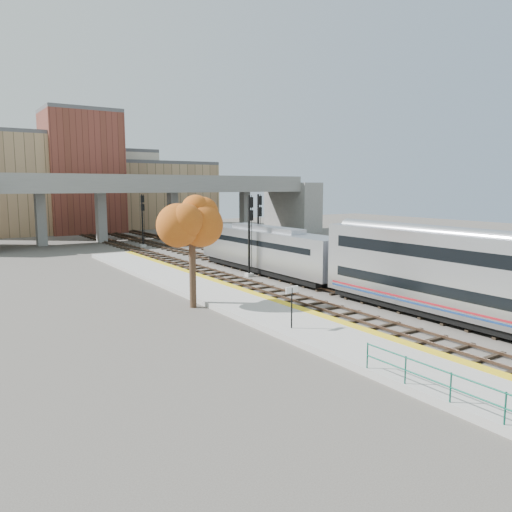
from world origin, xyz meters
TOP-DOWN VIEW (x-y plane):
  - ground at (0.00, 0.00)m, footprint 160.00×160.00m
  - platform at (-7.25, 0.00)m, footprint 4.50×60.00m
  - yellow_strip at (-5.35, 0.00)m, footprint 0.70×60.00m
  - tracks at (0.93, 12.50)m, footprint 10.70×95.00m
  - overpass at (4.92, 45.00)m, footprint 54.00×12.00m
  - buildings_far at (1.26, 66.57)m, footprint 43.00×21.00m
  - parking_lot at (14.00, 28.00)m, footprint 14.00×18.00m
  - locomotive at (1.00, 10.73)m, footprint 3.02×19.05m
  - coach at (1.00, -11.88)m, footprint 3.03×25.00m
  - signal_mast_near at (-1.10, 10.27)m, footprint 0.60×0.64m
  - signal_mast_mid at (3.00, 15.05)m, footprint 0.60×0.64m
  - signal_mast_far at (-1.10, 36.33)m, footprint 0.60×0.64m
  - station_sign at (-8.44, -5.50)m, footprint 0.90×0.18m
  - tree at (-10.21, 2.84)m, footprint 3.60×3.60m
  - car_a at (12.85, 26.15)m, footprint 2.34×3.87m
  - car_b at (12.67, 25.17)m, footprint 1.47×3.83m
  - car_c at (15.87, 32.13)m, footprint 2.45×4.17m

SIDE VIEW (x-z plane):
  - ground at x=0.00m, z-range 0.00..0.00m
  - parking_lot at x=14.00m, z-range 0.00..0.04m
  - tracks at x=0.93m, z-range -0.05..0.20m
  - platform at x=-7.25m, z-range 0.00..0.35m
  - yellow_strip at x=-5.35m, z-range 0.35..0.36m
  - car_c at x=15.87m, z-range 0.04..1.17m
  - car_a at x=12.85m, z-range 0.04..1.27m
  - car_b at x=12.67m, z-range 0.04..1.28m
  - station_sign at x=-8.44m, z-range 0.84..3.12m
  - locomotive at x=1.00m, z-range 0.23..4.33m
  - coach at x=1.00m, z-range 0.30..5.30m
  - signal_mast_far at x=-1.10m, z-range -0.06..6.78m
  - signal_mast_mid at x=3.00m, z-range -0.01..7.12m
  - signal_mast_near at x=-1.10m, z-range -0.01..7.13m
  - tree at x=-10.21m, z-range 1.81..9.29m
  - overpass at x=4.92m, z-range 1.06..10.56m
  - buildings_far at x=1.26m, z-range -2.42..18.18m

